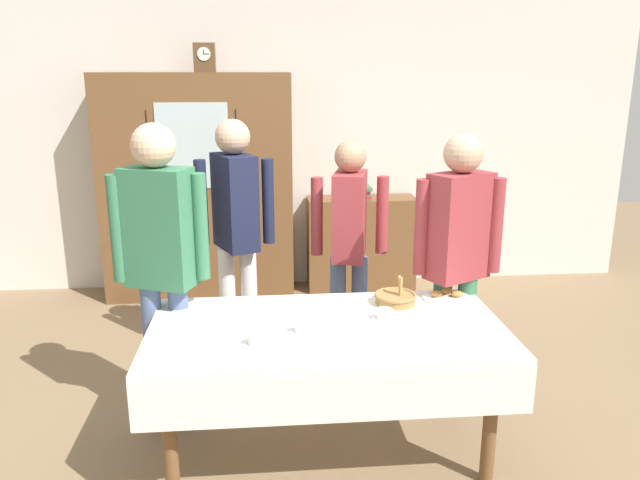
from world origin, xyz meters
TOP-DOWN VIEW (x-y plane):
  - ground_plane at (0.00, 0.00)m, footprint 12.00×12.00m
  - back_wall at (0.00, 2.65)m, footprint 6.40×0.10m
  - dining_table at (0.00, -0.24)m, footprint 1.83×0.95m
  - wall_cabinet at (-0.90, 2.35)m, footprint 1.67×0.46m
  - mantel_clock at (-0.79, 2.35)m, footprint 0.18×0.11m
  - bookshelf_low at (0.59, 2.41)m, footprint 1.01×0.35m
  - book_stack at (0.59, 2.41)m, footprint 0.16×0.20m
  - tea_cup_near_right at (-0.13, -0.28)m, footprint 0.13×0.13m
  - tea_cup_back_edge at (0.31, -0.15)m, footprint 0.13×0.13m
  - tea_cup_far_left at (-0.36, -0.41)m, footprint 0.13×0.13m
  - bread_basket at (0.42, 0.08)m, footprint 0.24×0.24m
  - pastry_plate at (0.73, 0.13)m, footprint 0.28×0.28m
  - spoon_mid_left at (-0.00, -0.03)m, footprint 0.12×0.02m
  - spoon_mid_right at (-0.36, 0.08)m, footprint 0.12×0.02m
  - spoon_near_left at (0.27, -0.30)m, footprint 0.12×0.02m
  - person_beside_shelf at (0.81, 0.23)m, footprint 0.52×0.34m
  - person_by_cabinet at (0.26, 0.84)m, footprint 0.52×0.40m
  - person_near_right_end at (-0.87, 0.14)m, footprint 0.52×0.32m
  - person_behind_table_left at (-0.50, 0.91)m, footprint 0.52×0.41m

SIDE VIEW (x-z plane):
  - ground_plane at x=0.00m, z-range 0.00..0.00m
  - bookshelf_low at x=0.59m, z-range 0.00..0.87m
  - dining_table at x=0.00m, z-range 0.27..1.00m
  - spoon_mid_left at x=0.00m, z-range 0.73..0.74m
  - spoon_mid_right at x=-0.36m, z-range 0.73..0.74m
  - spoon_near_left at x=0.27m, z-range 0.73..0.74m
  - pastry_plate at x=0.73m, z-range 0.72..0.77m
  - tea_cup_back_edge at x=0.31m, z-range 0.73..0.79m
  - tea_cup_near_right at x=-0.13m, z-range 0.73..0.79m
  - tea_cup_far_left at x=-0.36m, z-range 0.73..0.79m
  - bread_basket at x=0.42m, z-range 0.68..0.85m
  - book_stack at x=0.59m, z-range 0.87..0.98m
  - person_by_cabinet at x=0.26m, z-range 0.16..1.73m
  - wall_cabinet at x=-0.90m, z-range 0.00..1.99m
  - person_beside_shelf at x=0.81m, z-range 0.18..1.85m
  - person_behind_table_left at x=-0.50m, z-range 0.19..1.90m
  - person_near_right_end at x=-0.87m, z-range 0.20..1.94m
  - back_wall at x=0.00m, z-range 0.00..2.70m
  - mantel_clock at x=-0.79m, z-range 1.99..2.23m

